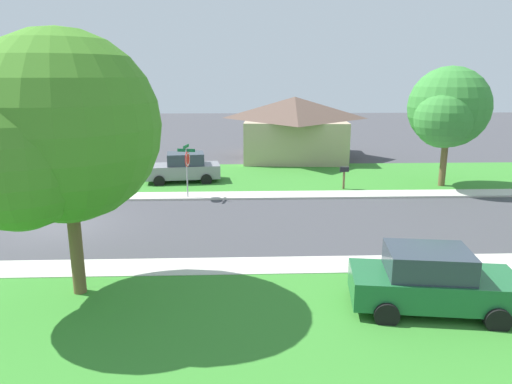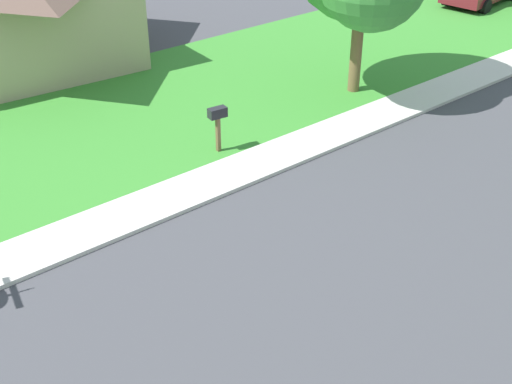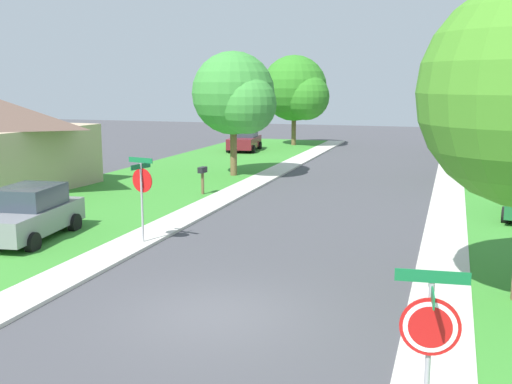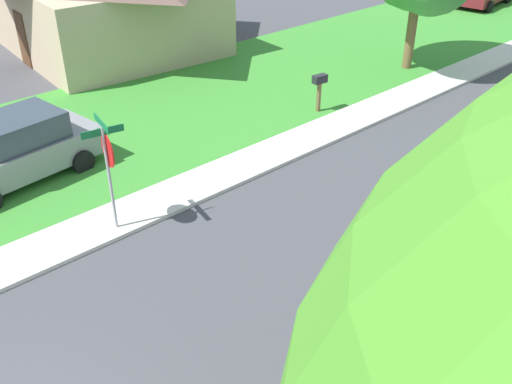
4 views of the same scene
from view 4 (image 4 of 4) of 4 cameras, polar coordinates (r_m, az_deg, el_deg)
name	(u,v)px [view 4 (image 4 of 4)]	position (r m, az deg, el deg)	size (l,w,h in m)	color
sidewalk_west	(319,133)	(17.86, 6.19, 5.74)	(1.40, 56.00, 0.10)	beige
lawn_west	(221,91)	(21.00, -3.42, 9.84)	(8.00, 56.00, 0.08)	#38842D
stop_sign_far_corner	(108,157)	(12.82, -14.35, 3.31)	(0.91, 0.91, 2.77)	#9E9EA3
car_grey_across_road	(17,150)	(16.20, -22.45, 3.88)	(2.44, 4.49, 1.76)	gray
mailbox	(320,84)	(19.01, 6.26, 10.50)	(0.30, 0.51, 1.31)	brown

